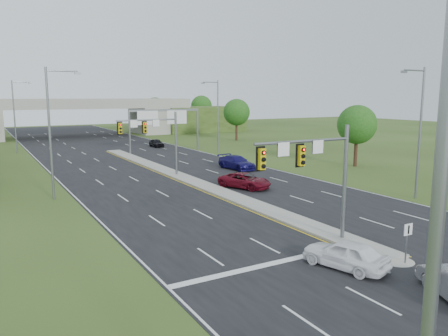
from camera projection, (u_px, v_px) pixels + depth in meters
ground at (342, 240)px, 26.53m from camera, size 240.00×240.00×0.00m
road at (146, 164)px, 56.51m from camera, size 24.00×160.00×0.02m
median at (184, 178)px, 46.22m from camera, size 2.00×54.00×0.16m
median_nose at (397, 260)px, 23.09m from camera, size 2.00×2.00×0.16m
lane_markings at (158, 171)px, 51.00m from camera, size 23.72×160.00×0.01m
signal_mast_near at (317, 167)px, 24.59m from camera, size 6.62×0.60×7.00m
signal_mast_far at (156, 134)px, 46.01m from camera, size 6.62×0.60×7.00m
keep_right_sign at (407, 237)px, 22.41m from camera, size 0.60×0.13×2.20m
sign_gantry at (164, 118)px, 67.43m from camera, size 11.58×0.44×6.67m
overpass at (74, 120)px, 94.49m from camera, size 80.00×14.00×8.10m
lightpole_l_near at (441, 278)px, 6.18m from camera, size 2.85×0.25×11.00m
lightpole_l_mid at (52, 127)px, 36.16m from camera, size 2.85×0.25×11.00m
lightpole_l_far at (16, 113)px, 66.15m from camera, size 2.85×0.25×11.00m
lightpole_r_near at (419, 127)px, 36.33m from camera, size 2.85×0.25×11.00m
lightpole_r_far at (217, 113)px, 66.31m from camera, size 2.85×0.25×11.00m
tree_r_near at (357, 125)px, 53.59m from camera, size 4.80×4.80×7.60m
tree_r_mid at (237, 112)px, 85.48m from camera, size 5.20×5.20×8.12m
tree_back_c at (155, 108)px, 117.91m from camera, size 5.60×5.60×8.32m
tree_back_d at (201, 106)px, 124.71m from camera, size 6.00×6.00×8.85m
car_white at (345, 254)px, 22.05m from camera, size 2.93×4.69×1.49m
car_far_a at (245, 181)px, 41.39m from camera, size 4.24×5.67×1.43m
car_far_b at (237, 162)px, 52.12m from camera, size 2.78×5.71×1.60m
car_far_c at (156, 143)px, 74.84m from camera, size 1.71×4.10×1.39m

